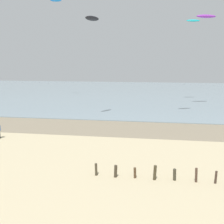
% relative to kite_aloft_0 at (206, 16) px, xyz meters
% --- Properties ---
extents(wet_sand_strip, '(120.00, 7.89, 0.01)m').
position_rel_kite_aloft_0_xyz_m(wet_sand_strip, '(-10.59, -17.45, -15.41)').
color(wet_sand_strip, gray).
rests_on(wet_sand_strip, ground).
extents(sea, '(160.00, 70.00, 0.10)m').
position_rel_kite_aloft_0_xyz_m(sea, '(-10.59, 21.49, -15.37)').
color(sea, '#7F939E').
rests_on(sea, ground).
extents(kite_aloft_0, '(3.62, 2.10, 0.64)m').
position_rel_kite_aloft_0_xyz_m(kite_aloft_0, '(0.00, 0.00, 0.00)').
color(kite_aloft_0, purple).
extents(kite_aloft_1, '(2.04, 2.83, 0.77)m').
position_rel_kite_aloft_0_xyz_m(kite_aloft_1, '(-16.63, -12.34, -1.80)').
color(kite_aloft_1, black).
extents(kite_aloft_2, '(2.69, 1.32, 0.61)m').
position_rel_kite_aloft_0_xyz_m(kite_aloft_2, '(-1.26, 6.31, 0.24)').
color(kite_aloft_2, '#19B2B7').
extents(kite_aloft_5, '(2.51, 1.18, 0.59)m').
position_rel_kite_aloft_0_xyz_m(kite_aloft_5, '(-29.09, 8.10, 5.16)').
color(kite_aloft_5, '#2384D1').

